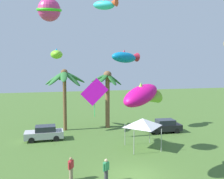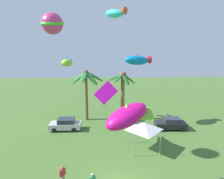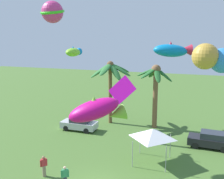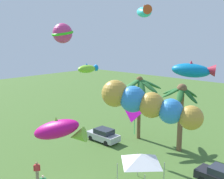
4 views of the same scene
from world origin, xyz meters
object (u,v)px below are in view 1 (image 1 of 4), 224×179
object	(u,v)px
festival_tent	(143,122)
kite_fish_6	(105,5)
spectator_0	(71,168)
kite_diamond_5	(94,92)
spectator_1	(106,170)
parked_car_1	(44,133)
parked_car_0	(164,126)
kite_fish_2	(125,57)
kite_fish_1	(143,95)
palm_tree_1	(65,81)
kite_fish_0	(56,54)
palm_tree_0	(107,86)
kite_ball_4	(49,10)

from	to	relation	value
festival_tent	kite_fish_6	bearing A→B (deg)	125.77
spectator_0	kite_diamond_5	xyz separation A→B (m)	(3.24, 8.85, 4.15)
spectator_1	parked_car_1	bearing A→B (deg)	111.15
parked_car_0	kite_fish_6	distance (m)	15.00
kite_fish_2	kite_diamond_5	bearing A→B (deg)	-145.15
parked_car_0	kite_fish_1	size ratio (longest dim) A/B	1.05
parked_car_1	kite_fish_2	size ratio (longest dim) A/B	0.95
palm_tree_1	kite_diamond_5	size ratio (longest dim) A/B	1.81
festival_tent	kite_diamond_5	bearing A→B (deg)	133.38
parked_car_1	kite_fish_0	size ratio (longest dim) A/B	1.68
palm_tree_1	kite_fish_0	size ratio (longest dim) A/B	3.15
festival_tent	kite_fish_0	world-z (taller)	kite_fish_0
kite_fish_6	festival_tent	bearing A→B (deg)	-54.23
spectator_0	spectator_1	world-z (taller)	same
kite_fish_1	kite_fish_2	distance (m)	13.50
palm_tree_0	kite_fish_1	xyz separation A→B (m)	(-0.98, -14.35, 0.53)
kite_fish_1	parked_car_0	bearing A→B (deg)	56.62
spectator_1	kite_fish_1	size ratio (longest dim) A/B	0.42
parked_car_1	kite_fish_6	distance (m)	14.56
palm_tree_0	kite_diamond_5	xyz separation A→B (m)	(-2.42, -4.50, -0.25)
kite_diamond_5	kite_fish_6	size ratio (longest dim) A/B	1.51
spectator_1	kite_fish_2	size ratio (longest dim) A/B	0.39
kite_fish_2	kite_diamond_5	xyz separation A→B (m)	(-4.30, -3.00, -3.79)
palm_tree_0	parked_car_1	size ratio (longest dim) A/B	1.82
spectator_0	kite_fish_2	distance (m)	16.14
palm_tree_0	parked_car_0	size ratio (longest dim) A/B	1.79
palm_tree_0	kite_diamond_5	bearing A→B (deg)	-118.27
spectator_0	kite_ball_4	distance (m)	11.95
kite_fish_1	kite_fish_0	bearing A→B (deg)	125.56
spectator_1	kite_ball_4	world-z (taller)	kite_ball_4
palm_tree_0	spectator_0	xyz separation A→B (m)	(-5.67, -13.35, -4.40)
kite_fish_2	kite_diamond_5	size ratio (longest dim) A/B	1.01
parked_car_1	kite_fish_0	world-z (taller)	kite_fish_0
parked_car_1	kite_fish_1	size ratio (longest dim) A/B	1.03
spectator_0	festival_tent	bearing A→B (deg)	34.54
parked_car_0	palm_tree_0	bearing A→B (deg)	146.84
parked_car_0	kite_diamond_5	distance (m)	9.37
kite_fish_6	parked_car_1	bearing A→B (deg)	168.96
parked_car_0	kite_diamond_5	xyz separation A→B (m)	(-8.35, -0.63, 4.21)
kite_fish_0	kite_fish_1	size ratio (longest dim) A/B	0.61
kite_fish_1	kite_ball_4	size ratio (longest dim) A/B	1.82
festival_tent	parked_car_1	bearing A→B (deg)	150.98
palm_tree_1	kite_fish_0	world-z (taller)	kite_fish_0
kite_ball_4	festival_tent	bearing A→B (deg)	6.04
kite_fish_1	kite_ball_4	xyz separation A→B (m)	(-5.85, 4.97, 6.28)
parked_car_0	spectator_0	bearing A→B (deg)	-140.73
palm_tree_0	kite_fish_1	bearing A→B (deg)	-93.89
parked_car_0	parked_car_1	world-z (taller)	same
palm_tree_0	festival_tent	distance (m)	9.05
spectator_0	kite_fish_6	size ratio (longest dim) A/B	0.59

